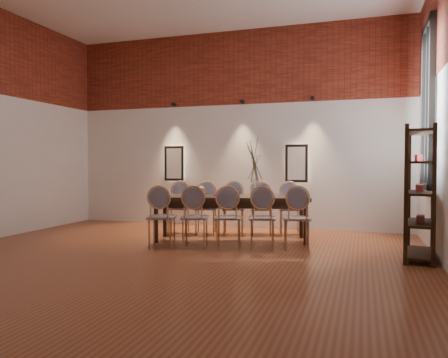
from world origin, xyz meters
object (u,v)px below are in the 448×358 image
(chair_near_a, at_px, (162,217))
(chair_near_b, at_px, (195,217))
(chair_far_e, at_px, (290,209))
(chair_far_b, at_px, (206,208))
(chair_near_c, at_px, (228,218))
(shelving_rack, at_px, (420,193))
(chair_far_c, at_px, (234,208))
(chair_far_a, at_px, (178,208))
(bowl, at_px, (199,191))
(chair_far_d, at_px, (262,209))
(chair_near_d, at_px, (262,218))
(vase, at_px, (254,187))
(book, at_px, (222,195))
(dining_table, at_px, (231,218))
(chair_near_e, at_px, (297,218))

(chair_near_a, distance_m, chair_near_b, 0.52)
(chair_near_b, xyz_separation_m, chair_far_e, (1.19, 1.71, 0.00))
(chair_far_b, bearing_deg, chair_near_c, 110.37)
(shelving_rack, bearing_deg, chair_near_c, -171.35)
(chair_far_c, bearing_deg, chair_near_a, 53.40)
(chair_far_a, relative_size, bowl, 3.92)
(chair_near_c, relative_size, shelving_rack, 0.52)
(bowl, bearing_deg, chair_near_b, -73.94)
(chair_near_c, bearing_deg, bowl, 130.37)
(chair_far_d, relative_size, chair_far_e, 1.00)
(chair_near_c, height_order, chair_far_a, same)
(chair_near_d, relative_size, shelving_rack, 0.52)
(chair_near_a, xyz_separation_m, chair_near_b, (0.50, 0.12, 0.00))
(chair_far_d, relative_size, shelving_rack, 0.52)
(chair_near_a, distance_m, chair_near_d, 1.55)
(chair_near_a, xyz_separation_m, shelving_rack, (3.70, 0.30, 0.43))
(chair_near_b, bearing_deg, vase, 37.59)
(chair_near_c, bearing_deg, chair_near_d, -0.00)
(chair_near_a, height_order, shelving_rack, shelving_rack)
(chair_near_b, height_order, shelving_rack, shelving_rack)
(chair_far_b, height_order, book, chair_far_b)
(chair_far_a, bearing_deg, chair_far_d, -180.00)
(book, bearing_deg, chair_far_d, 58.49)
(chair_near_a, distance_m, vase, 1.64)
(chair_near_a, xyz_separation_m, chair_far_a, (-0.32, 1.35, 0.00))
(vase, bearing_deg, chair_far_b, 155.61)
(vase, bearing_deg, chair_far_a, 167.11)
(chair_far_a, relative_size, shelving_rack, 0.52)
(chair_near_c, relative_size, book, 3.62)
(dining_table, bearing_deg, chair_near_d, -53.40)
(chair_near_b, xyz_separation_m, chair_far_d, (0.69, 1.59, 0.00))
(chair_far_d, xyz_separation_m, book, (-0.50, -0.82, 0.30))
(chair_near_a, xyz_separation_m, chair_near_e, (2.01, 0.47, 0.00))
(bowl, bearing_deg, chair_near_e, -9.00)
(chair_near_b, relative_size, chair_near_d, 1.00)
(chair_near_a, relative_size, chair_far_c, 1.00)
(chair_far_a, bearing_deg, chair_far_e, -180.00)
(chair_far_c, bearing_deg, vase, 119.09)
(chair_near_b, relative_size, book, 3.62)
(chair_near_a, height_order, chair_far_e, same)
(dining_table, height_order, chair_far_a, chair_far_a)
(chair_near_a, relative_size, chair_far_e, 1.00)
(chair_near_e, bearing_deg, chair_far_c, 126.60)
(chair_near_d, bearing_deg, dining_table, 126.60)
(shelving_rack, bearing_deg, chair_near_b, -169.47)
(dining_table, bearing_deg, chair_near_e, -33.95)
(chair_near_b, height_order, chair_near_d, same)
(chair_near_a, distance_m, shelving_rack, 3.74)
(chair_near_d, relative_size, vase, 3.13)
(chair_near_d, bearing_deg, chair_near_e, 0.00)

